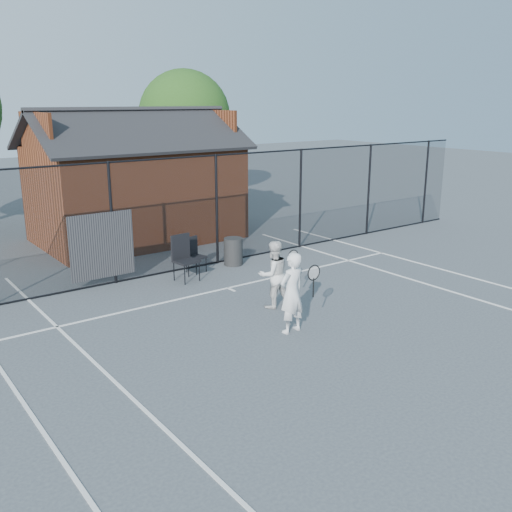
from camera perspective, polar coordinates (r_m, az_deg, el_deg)
ground at (r=11.57m, az=5.54°, el=-7.02°), size 80.00×80.00×0.00m
court_lines at (r=10.71m, az=10.33°, el=-9.07°), size 11.02×18.00×0.01m
fence at (r=14.92m, az=-8.17°, el=3.82°), size 22.04×3.00×3.00m
clubhouse at (r=18.78m, az=-11.92°, el=6.50°), size 6.50×4.36×4.19m
tree_right at (r=25.77m, az=-7.16°, el=13.72°), size 3.97×3.97×5.70m
player_front at (r=11.01m, az=3.60°, el=-3.69°), size 0.73×0.56×1.60m
player_back at (r=12.33m, az=1.76°, el=-1.85°), size 0.84×0.65×1.48m
chair_left at (r=15.00m, az=-6.01°, el=0.05°), size 0.53×0.54×0.91m
chair_right at (r=14.27m, az=-6.99°, el=-0.31°), size 0.61×0.63×1.13m
waste_bin at (r=15.63m, az=-2.28°, el=0.46°), size 0.56×0.56×0.75m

